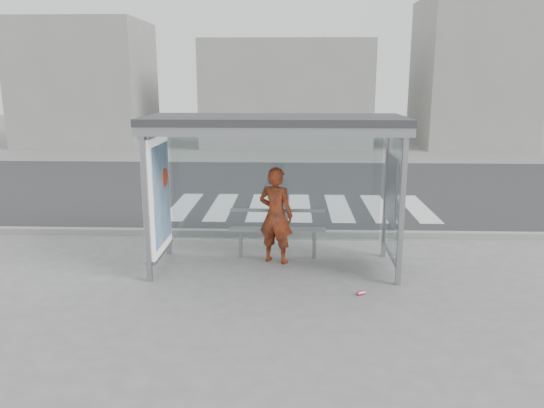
# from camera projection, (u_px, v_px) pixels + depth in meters

# --- Properties ---
(ground) EXTENTS (80.00, 80.00, 0.00)m
(ground) POSITION_uv_depth(u_px,v_px,m) (274.00, 268.00, 9.23)
(ground) COLOR slate
(ground) RESTS_ON ground
(road) EXTENTS (30.00, 10.00, 0.01)m
(road) POSITION_uv_depth(u_px,v_px,m) (282.00, 188.00, 16.04)
(road) COLOR #2C2C2E
(road) RESTS_ON ground
(curb) EXTENTS (30.00, 0.18, 0.12)m
(curb) POSITION_uv_depth(u_px,v_px,m) (277.00, 233.00, 11.11)
(curb) COLOR gray
(curb) RESTS_ON ground
(crosswalk) EXTENTS (6.55, 3.00, 0.00)m
(crosswalk) POSITION_uv_depth(u_px,v_px,m) (299.00, 207.00, 13.59)
(crosswalk) COLOR silver
(crosswalk) RESTS_ON ground
(bus_shelter) EXTENTS (4.25, 1.65, 2.62)m
(bus_shelter) POSITION_uv_depth(u_px,v_px,m) (252.00, 154.00, 8.85)
(bus_shelter) COLOR gray
(bus_shelter) RESTS_ON ground
(building_left) EXTENTS (6.00, 5.00, 6.00)m
(building_left) POSITION_uv_depth(u_px,v_px,m) (86.00, 84.00, 26.41)
(building_left) COLOR gray
(building_left) RESTS_ON ground
(building_center) EXTENTS (8.00, 5.00, 5.00)m
(building_center) POSITION_uv_depth(u_px,v_px,m) (286.00, 94.00, 26.16)
(building_center) COLOR gray
(building_center) RESTS_ON ground
(building_right) EXTENTS (5.00, 5.00, 7.00)m
(building_right) POSITION_uv_depth(u_px,v_px,m) (472.00, 73.00, 25.61)
(building_right) COLOR gray
(building_right) RESTS_ON ground
(person) EXTENTS (0.74, 0.61, 1.73)m
(person) POSITION_uv_depth(u_px,v_px,m) (276.00, 215.00, 9.36)
(person) COLOR #BF5112
(person) RESTS_ON ground
(bench) EXTENTS (1.74, 0.22, 0.90)m
(bench) POSITION_uv_depth(u_px,v_px,m) (277.00, 229.00, 9.67)
(bench) COLOR gray
(bench) RESTS_ON ground
(soda_can) EXTENTS (0.14, 0.12, 0.07)m
(soda_can) POSITION_uv_depth(u_px,v_px,m) (361.00, 293.00, 8.06)
(soda_can) COLOR #F0468A
(soda_can) RESTS_ON ground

